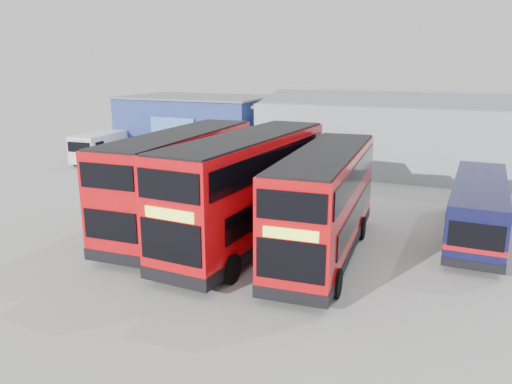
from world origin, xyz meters
name	(u,v)px	position (x,y,z in m)	size (l,w,h in m)	color
ground_plane	(271,244)	(0.00, 0.00, 0.00)	(120.00, 120.00, 0.00)	gray
office_block	(199,126)	(-14.00, 17.99, 2.58)	(12.30, 8.32, 5.12)	navy
maintenance_shed	(475,137)	(8.00, 20.00, 2.60)	(30.50, 12.00, 5.89)	gray
double_decker_left	(182,182)	(-4.73, 0.22, 2.36)	(3.32, 11.34, 4.74)	red
double_decker_centre	(248,191)	(-0.99, -0.35, 2.43)	(3.40, 11.70, 4.89)	red
double_decker_right	(325,205)	(2.51, -0.41, 2.23)	(3.31, 10.75, 4.48)	red
single_decker_blue	(478,210)	(8.37, 4.60, 1.33)	(2.54, 9.94, 2.68)	#0C1237
panel_van	(102,146)	(-19.45, 11.88, 1.37)	(2.75, 5.76, 2.45)	silver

